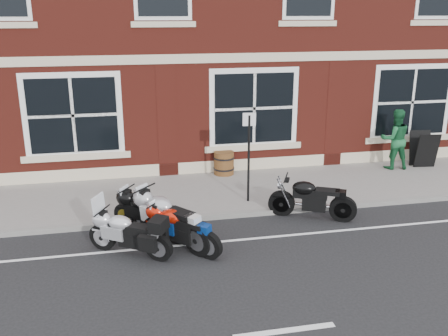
% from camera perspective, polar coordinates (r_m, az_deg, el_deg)
% --- Properties ---
extents(ground, '(80.00, 80.00, 0.00)m').
position_cam_1_polar(ground, '(10.49, 1.72, -8.72)').
color(ground, black).
rests_on(ground, ground).
extents(sidewalk, '(30.00, 3.00, 0.12)m').
position_cam_1_polar(sidewalk, '(13.17, -1.31, -2.82)').
color(sidewalk, slate).
rests_on(sidewalk, ground).
extents(kerb, '(30.00, 0.16, 0.12)m').
position_cam_1_polar(kerb, '(11.73, 0.11, -5.45)').
color(kerb, slate).
rests_on(kerb, ground).
extents(moto_touring_silver, '(1.61, 1.12, 1.22)m').
position_cam_1_polar(moto_touring_silver, '(10.07, -10.94, -7.10)').
color(moto_touring_silver, black).
rests_on(moto_touring_silver, ground).
extents(moto_sport_red, '(1.45, 1.44, 0.86)m').
position_cam_1_polar(moto_sport_red, '(10.12, -5.01, -6.72)').
color(moto_sport_red, black).
rests_on(moto_sport_red, ground).
extents(moto_sport_black, '(1.60, 1.43, 0.91)m').
position_cam_1_polar(moto_sport_black, '(10.83, -8.36, -5.00)').
color(moto_sport_black, black).
rests_on(moto_sport_black, ground).
extents(moto_sport_silver, '(1.50, 1.87, 1.02)m').
position_cam_1_polar(moto_sport_silver, '(10.37, -6.27, -5.59)').
color(moto_sport_silver, black).
rests_on(moto_sport_silver, ground).
extents(moto_naked_black, '(1.88, 1.03, 0.92)m').
position_cam_1_polar(moto_naked_black, '(11.73, 9.86, -3.26)').
color(moto_naked_black, black).
rests_on(moto_naked_black, ground).
extents(pedestrian_right, '(0.96, 0.79, 1.79)m').
position_cam_1_polar(pedestrian_right, '(15.60, 18.95, 3.15)').
color(pedestrian_right, '#18572F').
rests_on(pedestrian_right, sidewalk).
extents(a_board_sign, '(0.70, 0.52, 1.07)m').
position_cam_1_polar(a_board_sign, '(16.18, 21.83, 2.01)').
color(a_board_sign, black).
rests_on(a_board_sign, sidewalk).
extents(barrel_planter, '(0.60, 0.60, 0.67)m').
position_cam_1_polar(barrel_planter, '(14.36, -0.01, 0.59)').
color(barrel_planter, '#513A15').
rests_on(barrel_planter, sidewalk).
extents(parking_sign, '(0.31, 0.06, 2.22)m').
position_cam_1_polar(parking_sign, '(12.05, 2.85, 1.94)').
color(parking_sign, black).
rests_on(parking_sign, sidewalk).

